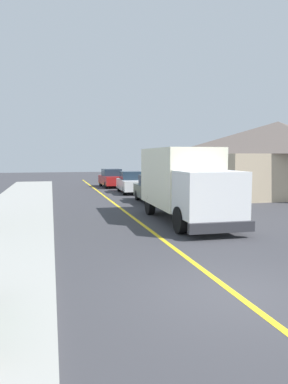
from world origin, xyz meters
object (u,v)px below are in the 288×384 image
(parked_van_across, at_px, (194,188))
(stop_sign, at_px, (204,174))
(box_truck, at_px, (184,181))
(parked_car_far, at_px, (112,178))
(parked_car_mid, at_px, (132,183))
(parked_car_near, at_px, (154,190))
(house_across_street, at_px, (277,157))

(parked_van_across, relative_size, stop_sign, 1.69)
(box_truck, height_order, parked_car_far, box_truck)
(parked_car_far, height_order, stop_sign, stop_sign)
(parked_car_far, bearing_deg, parked_van_across, -73.33)
(parked_car_mid, distance_m, stop_sign, 9.55)
(parked_van_across, bearing_deg, parked_car_far, 106.67)
(parked_car_near, bearing_deg, parked_car_mid, 91.17)
(parked_van_across, xyz_separation_m, house_across_street, (7.12, 1.75, 2.00))
(box_truck, relative_size, parked_car_near, 1.62)
(house_across_street, bearing_deg, box_truck, -140.45)
(box_truck, bearing_deg, parked_car_mid, 88.39)
(parked_car_near, xyz_separation_m, parked_car_mid, (-0.12, 6.08, 0.00))
(parked_car_near, bearing_deg, parked_van_across, 5.77)
(parked_car_mid, distance_m, parked_van_across, 6.46)
(parked_van_across, distance_m, house_across_street, 7.60)
(parked_van_across, height_order, house_across_street, house_across_street)
(parked_van_across, xyz_separation_m, stop_sign, (-0.80, -3.46, 1.06))
(box_truck, bearing_deg, house_across_street, 39.55)
(parked_car_mid, bearing_deg, box_truck, -91.61)
(stop_sign, bearing_deg, parked_car_near, 120.96)
(box_truck, xyz_separation_m, parked_van_across, (3.18, 6.76, -0.97))
(parked_car_near, relative_size, stop_sign, 1.68)
(parked_car_mid, bearing_deg, house_across_street, -22.18)
(parked_car_near, bearing_deg, parked_car_far, 93.63)
(parked_car_mid, distance_m, parked_car_far, 5.77)
(box_truck, bearing_deg, parked_van_across, 64.79)
(house_across_street, bearing_deg, stop_sign, -146.66)
(parked_car_mid, xyz_separation_m, house_across_street, (9.96, -4.06, 2.00))
(box_truck, distance_m, parked_car_near, 6.58)
(parked_car_near, bearing_deg, box_truck, -94.21)
(parked_car_mid, relative_size, house_across_street, 0.38)
(parked_car_near, distance_m, parked_car_far, 11.84)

